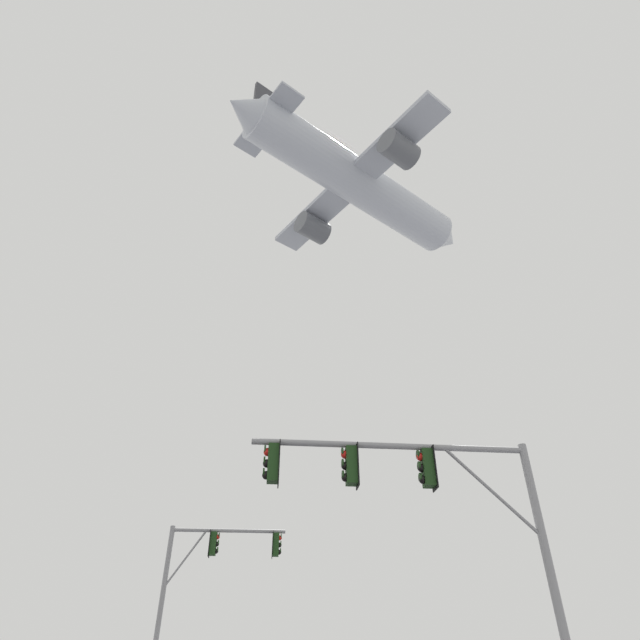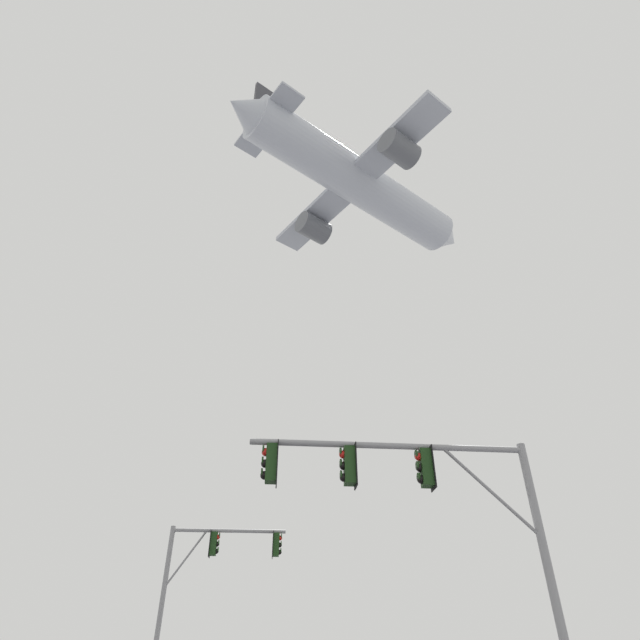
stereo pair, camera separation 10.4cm
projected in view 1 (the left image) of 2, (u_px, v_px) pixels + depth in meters
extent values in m
cylinder|color=gray|center=(553.00, 582.00, 11.50)|extent=(0.20, 0.20, 6.28)
cylinder|color=gray|center=(390.00, 446.00, 12.92)|extent=(6.80, 0.40, 0.15)
cylinder|color=gray|center=(491.00, 490.00, 12.53)|extent=(2.10, 0.16, 2.10)
cube|color=#193814|center=(273.00, 463.00, 12.40)|extent=(0.27, 0.33, 0.90)
cylinder|color=#193814|center=(274.00, 443.00, 12.69)|extent=(0.05, 0.05, 0.12)
cube|color=black|center=(279.00, 463.00, 12.41)|extent=(0.04, 0.46, 1.04)
sphere|color=red|center=(268.00, 452.00, 12.54)|extent=(0.20, 0.20, 0.20)
cylinder|color=#193814|center=(265.00, 450.00, 12.57)|extent=(0.05, 0.21, 0.21)
sphere|color=black|center=(267.00, 464.00, 12.39)|extent=(0.20, 0.20, 0.20)
cylinder|color=#193814|center=(264.00, 461.00, 12.41)|extent=(0.05, 0.21, 0.21)
sphere|color=black|center=(266.00, 475.00, 12.23)|extent=(0.20, 0.20, 0.20)
cylinder|color=#193814|center=(264.00, 473.00, 12.26)|extent=(0.05, 0.21, 0.21)
cube|color=#193814|center=(351.00, 466.00, 12.55)|extent=(0.27, 0.33, 0.90)
cylinder|color=#193814|center=(351.00, 445.00, 12.83)|extent=(0.05, 0.05, 0.12)
cube|color=black|center=(357.00, 466.00, 12.56)|extent=(0.04, 0.46, 1.04)
sphere|color=red|center=(345.00, 455.00, 12.69)|extent=(0.20, 0.20, 0.20)
cylinder|color=#193814|center=(342.00, 452.00, 12.71)|extent=(0.05, 0.21, 0.21)
sphere|color=black|center=(345.00, 466.00, 12.53)|extent=(0.20, 0.20, 0.20)
cylinder|color=#193814|center=(343.00, 463.00, 12.56)|extent=(0.05, 0.21, 0.21)
sphere|color=black|center=(346.00, 478.00, 12.37)|extent=(0.20, 0.20, 0.20)
cylinder|color=#193814|center=(343.00, 475.00, 12.40)|extent=(0.05, 0.21, 0.21)
cube|color=#193814|center=(428.00, 468.00, 12.69)|extent=(0.27, 0.33, 0.90)
cylinder|color=#193814|center=(425.00, 448.00, 12.98)|extent=(0.05, 0.05, 0.12)
cube|color=black|center=(433.00, 468.00, 12.70)|extent=(0.04, 0.46, 1.04)
sphere|color=red|center=(421.00, 457.00, 12.83)|extent=(0.20, 0.20, 0.20)
cylinder|color=#193814|center=(418.00, 455.00, 12.86)|extent=(0.05, 0.21, 0.21)
sphere|color=black|center=(422.00, 468.00, 12.67)|extent=(0.20, 0.20, 0.20)
cylinder|color=#193814|center=(419.00, 466.00, 12.70)|extent=(0.05, 0.21, 0.21)
sphere|color=black|center=(423.00, 480.00, 12.52)|extent=(0.20, 0.20, 0.20)
cylinder|color=#193814|center=(420.00, 477.00, 12.54)|extent=(0.05, 0.21, 0.21)
cylinder|color=gray|center=(160.00, 616.00, 20.23)|extent=(0.20, 0.20, 6.63)
cylinder|color=gray|center=(229.00, 531.00, 22.15)|extent=(4.75, 0.24, 0.15)
cylinder|color=gray|center=(186.00, 558.00, 21.44)|extent=(1.49, 0.11, 2.21)
cube|color=#193814|center=(276.00, 545.00, 21.99)|extent=(0.27, 0.33, 0.90)
cylinder|color=#193814|center=(276.00, 532.00, 22.27)|extent=(0.05, 0.05, 0.12)
cube|color=black|center=(272.00, 545.00, 21.98)|extent=(0.03, 0.46, 1.04)
sphere|color=red|center=(280.00, 538.00, 22.15)|extent=(0.20, 0.20, 0.20)
cylinder|color=#193814|center=(281.00, 536.00, 22.18)|extent=(0.04, 0.21, 0.21)
sphere|color=black|center=(279.00, 545.00, 21.99)|extent=(0.20, 0.20, 0.20)
cylinder|color=#193814|center=(281.00, 543.00, 22.03)|extent=(0.04, 0.21, 0.21)
sphere|color=black|center=(279.00, 552.00, 21.83)|extent=(0.20, 0.20, 0.20)
cylinder|color=#193814|center=(281.00, 551.00, 21.87)|extent=(0.04, 0.21, 0.21)
cube|color=#193814|center=(213.00, 544.00, 21.82)|extent=(0.27, 0.33, 0.90)
cylinder|color=#193814|center=(215.00, 531.00, 22.11)|extent=(0.05, 0.05, 0.12)
cube|color=black|center=(210.00, 544.00, 21.81)|extent=(0.03, 0.46, 1.04)
sphere|color=red|center=(217.00, 537.00, 21.98)|extent=(0.20, 0.20, 0.20)
cylinder|color=#193814|center=(219.00, 535.00, 22.02)|extent=(0.04, 0.21, 0.21)
sphere|color=black|center=(217.00, 544.00, 21.82)|extent=(0.20, 0.20, 0.20)
cylinder|color=#193814|center=(218.00, 543.00, 21.86)|extent=(0.04, 0.21, 0.21)
sphere|color=black|center=(216.00, 551.00, 21.67)|extent=(0.20, 0.20, 0.20)
cylinder|color=#193814|center=(218.00, 550.00, 21.71)|extent=(0.04, 0.21, 0.21)
cylinder|color=#B7BCC6|center=(357.00, 182.00, 50.55)|extent=(21.34, 16.64, 4.12)
cone|color=#B7BCC6|center=(445.00, 238.00, 57.14)|extent=(4.56, 4.83, 3.91)
cone|color=#B7BCC6|center=(243.00, 109.00, 44.02)|extent=(4.11, 4.34, 3.50)
cube|color=#A8ADB7|center=(352.00, 183.00, 49.87)|extent=(14.85, 19.54, 0.46)
cylinder|color=#595B60|center=(313.00, 228.00, 53.17)|extent=(3.86, 3.67, 2.32)
cylinder|color=#595B60|center=(399.00, 149.00, 45.20)|extent=(3.86, 3.67, 2.32)
cube|color=#333338|center=(271.00, 110.00, 46.70)|extent=(3.13, 2.32, 4.89)
cube|color=#A8ADB7|center=(268.00, 122.00, 45.49)|extent=(6.32, 7.65, 0.26)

